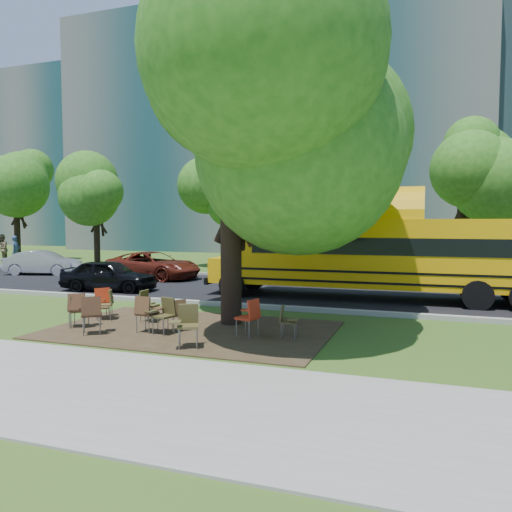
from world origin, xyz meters
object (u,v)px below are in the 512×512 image
at_px(main_tree, 231,132).
at_px(pedestrian_b, 2,249).
at_px(chair_5, 187,321).
at_px(chair_11, 178,312).
at_px(chair_4, 147,310).
at_px(chair_9, 107,301).
at_px(bg_car_red, 153,266).
at_px(chair_8, 102,299).
at_px(chair_6, 250,314).
at_px(chair_7, 287,319).
at_px(chair_3, 164,312).
at_px(school_bus, 386,254).
at_px(chair_1, 75,308).
at_px(bg_car_silver, 43,263).
at_px(pedestrian_a, 16,250).
at_px(chair_2, 93,311).
at_px(black_car, 109,276).
at_px(chair_10, 147,303).
at_px(chair_0, 79,306).

height_order(main_tree, pedestrian_b, main_tree).
distance_m(chair_5, chair_11, 1.65).
distance_m(main_tree, chair_4, 5.03).
relative_size(chair_9, bg_car_red, 0.18).
bearing_deg(chair_8, pedestrian_b, 95.22).
bearing_deg(chair_5, chair_9, -54.86).
bearing_deg(pedestrian_b, chair_6, 21.68).
bearing_deg(chair_7, chair_3, -88.22).
xyz_separation_m(chair_4, bg_car_red, (-5.89, 10.08, 0.08)).
height_order(chair_6, chair_9, chair_6).
bearing_deg(chair_11, chair_3, -165.48).
xyz_separation_m(main_tree, chair_11, (-0.90, -1.29, -4.54)).
bearing_deg(bg_car_red, school_bus, -96.53).
distance_m(chair_1, chair_3, 2.54).
height_order(bg_car_silver, pedestrian_b, pedestrian_b).
bearing_deg(chair_11, chair_4, 162.85).
relative_size(chair_8, pedestrian_a, 0.48).
xyz_separation_m(chair_8, chair_11, (2.83, -0.81, -0.04)).
height_order(chair_2, chair_3, chair_2).
bearing_deg(bg_car_red, chair_11, -137.80).
xyz_separation_m(chair_4, pedestrian_a, (-18.03, 13.91, 0.35)).
bearing_deg(chair_11, chair_2, 160.39).
bearing_deg(black_car, bg_car_red, 0.98).
bearing_deg(chair_9, chair_5, -146.65).
bearing_deg(bg_car_red, pedestrian_a, 80.70).
xyz_separation_m(school_bus, chair_1, (-7.14, -7.27, -1.10)).
bearing_deg(main_tree, chair_4, -131.98).
relative_size(chair_6, chair_10, 1.08).
relative_size(chair_7, pedestrian_b, 0.41).
height_order(chair_0, black_car, black_car).
distance_m(chair_7, chair_10, 4.17).
relative_size(chair_6, chair_11, 1.14).
relative_size(chair_3, chair_7, 1.14).
height_order(chair_5, bg_car_red, bg_car_red).
height_order(chair_9, black_car, black_car).
height_order(main_tree, chair_8, main_tree).
distance_m(chair_4, chair_9, 2.20).
height_order(chair_1, chair_7, chair_1).
bearing_deg(chair_7, chair_2, -83.69).
relative_size(chair_5, pedestrian_a, 0.51).
bearing_deg(school_bus, chair_10, -134.77).
height_order(chair_9, chair_10, chair_10).
relative_size(chair_2, chair_7, 1.22).
distance_m(chair_9, chair_10, 1.21).
xyz_separation_m(chair_8, black_car, (-3.13, 4.64, 0.08)).
height_order(chair_2, chair_8, chair_2).
xyz_separation_m(chair_6, pedestrian_b, (-21.98, 13.78, 0.38)).
bearing_deg(black_car, chair_7, -128.02).
bearing_deg(pedestrian_a, school_bus, -120.42).
bearing_deg(chair_0, school_bus, 25.08).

